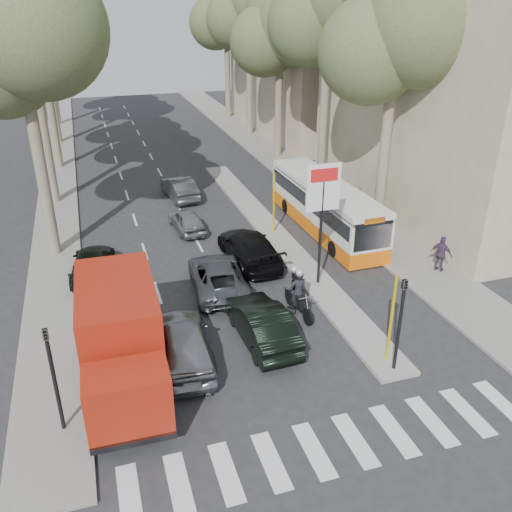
{
  "coord_description": "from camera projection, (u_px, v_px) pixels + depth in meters",
  "views": [
    {
      "loc": [
        -5.9,
        -14.48,
        11.74
      ],
      "look_at": [
        0.52,
        5.57,
        1.6
      ],
      "focal_mm": 38.0,
      "sensor_mm": 36.0,
      "label": 1
    }
  ],
  "objects": [
    {
      "name": "queue_car_a",
      "position": [
        218.0,
        276.0,
        23.69
      ],
      "size": [
        2.61,
        4.98,
        1.34
      ],
      "primitive_type": "imported",
      "rotation": [
        0.0,
        0.0,
        3.06
      ],
      "color": "#4A4C51",
      "rests_on": "ground"
    },
    {
      "name": "tree_l_a",
      "position": [
        20.0,
        31.0,
        22.86
      ],
      "size": [
        7.4,
        7.2,
        14.1
      ],
      "color": "#6B604C",
      "rests_on": "ground"
    },
    {
      "name": "traffic_island",
      "position": [
        273.0,
        233.0,
        29.43
      ],
      "size": [
        1.5,
        26.0,
        0.16
      ],
      "primitive_type": "cube",
      "color": "gray",
      "rests_on": "ground"
    },
    {
      "name": "tree_l_b",
      "position": [
        26.0,
        9.0,
        29.4
      ],
      "size": [
        7.4,
        7.2,
        14.88
      ],
      "color": "#6B604C",
      "rests_on": "ground"
    },
    {
      "name": "billboard",
      "position": [
        322.0,
        208.0,
        22.71
      ],
      "size": [
        1.5,
        12.1,
        5.6
      ],
      "color": "yellow",
      "rests_on": "ground"
    },
    {
      "name": "pedestrian_near",
      "position": [
        441.0,
        254.0,
        24.98
      ],
      "size": [
        0.95,
        1.12,
        1.72
      ],
      "primitive_type": "imported",
      "rotation": [
        0.0,
        0.0,
        2.13
      ],
      "color": "#483652",
      "rests_on": "sidewalk_right"
    },
    {
      "name": "sidewalk_right",
      "position": [
        278.0,
        159.0,
        42.92
      ],
      "size": [
        3.2,
        70.0,
        0.12
      ],
      "primitive_type": "cube",
      "color": "gray",
      "rests_on": "ground"
    },
    {
      "name": "ground",
      "position": [
        290.0,
        364.0,
        19.13
      ],
      "size": [
        120.0,
        120.0,
        0.0
      ],
      "primitive_type": "plane",
      "color": "#28282B",
      "rests_on": "ground"
    },
    {
      "name": "building_far",
      "position": [
        318.0,
        41.0,
        49.09
      ],
      "size": [
        11.0,
        20.0,
        16.0
      ],
      "primitive_type": "cube",
      "color": "#B7A88E",
      "rests_on": "ground"
    },
    {
      "name": "traffic_light_left",
      "position": [
        51.0,
        363.0,
        15.11
      ],
      "size": [
        0.16,
        0.41,
        3.6
      ],
      "color": "black",
      "rests_on": "ground"
    },
    {
      "name": "queue_car_e",
      "position": [
        93.0,
        264.0,
        24.86
      ],
      "size": [
        2.33,
        4.58,
        1.27
      ],
      "primitive_type": "imported",
      "rotation": [
        0.0,
        0.0,
        3.01
      ],
      "color": "black",
      "rests_on": "ground"
    },
    {
      "name": "queue_car_b",
      "position": [
        250.0,
        248.0,
        26.17
      ],
      "size": [
        2.28,
        5.23,
        1.5
      ],
      "primitive_type": "imported",
      "rotation": [
        0.0,
        0.0,
        3.18
      ],
      "color": "black",
      "rests_on": "ground"
    },
    {
      "name": "dark_hatchback",
      "position": [
        262.0,
        323.0,
        20.14
      ],
      "size": [
        1.77,
        4.58,
        1.49
      ],
      "primitive_type": "imported",
      "rotation": [
        0.0,
        0.0,
        3.18
      ],
      "color": "black",
      "rests_on": "ground"
    },
    {
      "name": "tree_r_e",
      "position": [
        227.0,
        11.0,
        53.3
      ],
      "size": [
        7.4,
        7.2,
        14.1
      ],
      "color": "#6B604C",
      "rests_on": "ground"
    },
    {
      "name": "tree_r_b",
      "position": [
        331.0,
        2.0,
        32.26
      ],
      "size": [
        7.4,
        7.2,
        15.27
      ],
      "color": "#6B604C",
      "rests_on": "ground"
    },
    {
      "name": "tree_l_e",
      "position": [
        42.0,
        8.0,
        50.14
      ],
      "size": [
        7.4,
        7.2,
        14.49
      ],
      "color": "#6B604C",
      "rests_on": "ground"
    },
    {
      "name": "red_truck",
      "position": [
        121.0,
        338.0,
        17.37
      ],
      "size": [
        2.6,
        6.49,
        3.43
      ],
      "rotation": [
        0.0,
        0.0,
        -0.02
      ],
      "color": "black",
      "rests_on": "ground"
    },
    {
      "name": "queue_car_d",
      "position": [
        180.0,
        188.0,
        34.47
      ],
      "size": [
        1.94,
        4.35,
        1.39
      ],
      "primitive_type": "imported",
      "rotation": [
        0.0,
        0.0,
        3.26
      ],
      "color": "#44464B",
      "rests_on": "ground"
    },
    {
      "name": "traffic_light_island",
      "position": [
        402.0,
        310.0,
        17.66
      ],
      "size": [
        0.16,
        0.41,
        3.6
      ],
      "color": "black",
      "rests_on": "ground"
    },
    {
      "name": "tree_r_d",
      "position": [
        250.0,
        4.0,
        46.11
      ],
      "size": [
        7.4,
        7.2,
        14.88
      ],
      "color": "#6B604C",
      "rests_on": "ground"
    },
    {
      "name": "building_near",
      "position": [
        479.0,
        51.0,
        29.78
      ],
      "size": [
        11.0,
        18.0,
        18.0
      ],
      "primitive_type": "cube",
      "color": "#BFB998",
      "rests_on": "ground"
    },
    {
      "name": "silver_hatchback",
      "position": [
        184.0,
        343.0,
        18.93
      ],
      "size": [
        2.18,
        4.76,
        1.58
      ],
      "primitive_type": "imported",
      "rotation": [
        0.0,
        0.0,
        3.07
      ],
      "color": "gray",
      "rests_on": "ground"
    },
    {
      "name": "motorcycle",
      "position": [
        296.0,
        291.0,
        21.93
      ],
      "size": [
        0.89,
        2.41,
        2.05
      ],
      "rotation": [
        0.0,
        0.0,
        0.07
      ],
      "color": "black",
      "rests_on": "ground"
    },
    {
      "name": "tree_r_c",
      "position": [
        281.0,
        27.0,
        39.81
      ],
      "size": [
        7.4,
        7.2,
        13.32
      ],
      "color": "#6B604C",
      "rests_on": "ground"
    },
    {
      "name": "queue_car_c",
      "position": [
        187.0,
        220.0,
        29.73
      ],
      "size": [
        1.74,
        3.66,
        1.21
      ],
      "primitive_type": "imported",
      "rotation": [
        0.0,
        0.0,
        3.23
      ],
      "color": "gray",
      "rests_on": "ground"
    },
    {
      "name": "tree_l_c",
      "position": [
        39.0,
        23.0,
        36.77
      ],
      "size": [
        7.4,
        7.2,
        13.71
      ],
      "color": "#6B604C",
      "rests_on": "ground"
    },
    {
      "name": "median_left",
      "position": [
        59.0,
        167.0,
        40.94
      ],
      "size": [
        2.4,
        64.0,
        0.12
      ],
      "primitive_type": "cube",
      "color": "gray",
      "rests_on": "ground"
    },
    {
      "name": "city_bus",
      "position": [
        325.0,
        205.0,
        29.48
      ],
      "size": [
        2.44,
        10.34,
        2.72
      ],
      "rotation": [
        0.0,
        0.0,
        0.02
      ],
      "color": "orange",
      "rests_on": "ground"
    },
    {
      "name": "pedestrian_far",
      "position": [
        356.0,
        199.0,
        31.81
      ],
      "size": [
        1.18,
        0.92,
        1.67
      ],
      "primitive_type": "imported",
      "rotation": [
        0.0,
        0.0,
        3.62
      ],
      "color": "#685C4E",
      "rests_on": "sidewalk_right"
    },
    {
      "name": "tree_r_a",
      "position": [
        399.0,
        27.0,
        25.81
      ],
      "size": [
        7.4,
        7.2,
        14.1
      ],
      "color": "#6B604C",
      "rests_on": "ground"
    }
  ]
}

